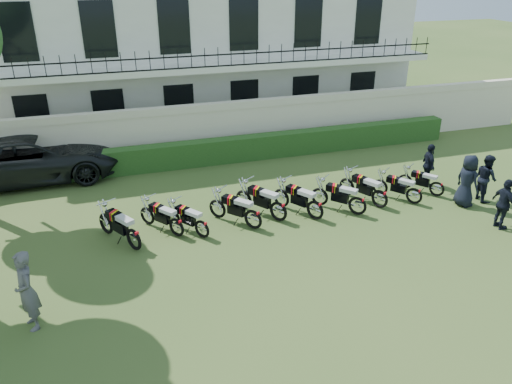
{
  "coord_description": "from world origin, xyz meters",
  "views": [
    {
      "loc": [
        -4.81,
        -11.56,
        7.58
      ],
      "look_at": [
        -0.51,
        1.96,
        0.98
      ],
      "focal_mm": 35.0,
      "sensor_mm": 36.0,
      "label": 1
    }
  ],
  "objects_px": {
    "motorcycle_3": "(253,215)",
    "motorcycle_5": "(315,206)",
    "motorcycle_0": "(133,234)",
    "officer_3": "(467,181)",
    "motorcycle_4": "(279,207)",
    "suv": "(33,158)",
    "inspector": "(27,291)",
    "officer_4": "(486,178)",
    "officer_5": "(429,165)",
    "motorcycle_6": "(358,202)",
    "motorcycle_8": "(415,192)",
    "motorcycle_7": "(380,195)",
    "officer_2": "(504,204)",
    "motorcycle_1": "(176,223)",
    "motorcycle_2": "(202,225)",
    "motorcycle_9": "(437,186)"
  },
  "relations": [
    {
      "from": "officer_4",
      "to": "officer_5",
      "type": "relative_size",
      "value": 1.03
    },
    {
      "from": "motorcycle_9",
      "to": "suv",
      "type": "bearing_deg",
      "value": 119.76
    },
    {
      "from": "motorcycle_5",
      "to": "motorcycle_8",
      "type": "height_order",
      "value": "motorcycle_5"
    },
    {
      "from": "motorcycle_6",
      "to": "motorcycle_9",
      "type": "distance_m",
      "value": 3.37
    },
    {
      "from": "motorcycle_2",
      "to": "inspector",
      "type": "xyz_separation_m",
      "value": [
        -4.5,
        -2.73,
        0.52
      ]
    },
    {
      "from": "officer_3",
      "to": "suv",
      "type": "bearing_deg",
      "value": 57.34
    },
    {
      "from": "motorcycle_0",
      "to": "officer_3",
      "type": "relative_size",
      "value": 1.02
    },
    {
      "from": "motorcycle_3",
      "to": "officer_2",
      "type": "height_order",
      "value": "officer_2"
    },
    {
      "from": "motorcycle_6",
      "to": "officer_3",
      "type": "height_order",
      "value": "officer_3"
    },
    {
      "from": "motorcycle_8",
      "to": "officer_5",
      "type": "distance_m",
      "value": 1.88
    },
    {
      "from": "motorcycle_3",
      "to": "officer_5",
      "type": "xyz_separation_m",
      "value": [
        7.11,
        1.26,
        0.3
      ]
    },
    {
      "from": "motorcycle_6",
      "to": "officer_4",
      "type": "xyz_separation_m",
      "value": [
        4.73,
        -0.27,
        0.33
      ]
    },
    {
      "from": "motorcycle_1",
      "to": "motorcycle_6",
      "type": "bearing_deg",
      "value": -40.18
    },
    {
      "from": "motorcycle_0",
      "to": "motorcycle_3",
      "type": "xyz_separation_m",
      "value": [
        3.61,
        0.15,
        -0.02
      ]
    },
    {
      "from": "motorcycle_2",
      "to": "motorcycle_0",
      "type": "bearing_deg",
      "value": 147.54
    },
    {
      "from": "motorcycle_8",
      "to": "officer_4",
      "type": "height_order",
      "value": "officer_4"
    },
    {
      "from": "motorcycle_7",
      "to": "officer_3",
      "type": "relative_size",
      "value": 1.02
    },
    {
      "from": "motorcycle_1",
      "to": "officer_5",
      "type": "height_order",
      "value": "officer_5"
    },
    {
      "from": "motorcycle_6",
      "to": "suv",
      "type": "height_order",
      "value": "suv"
    },
    {
      "from": "motorcycle_1",
      "to": "officer_4",
      "type": "relative_size",
      "value": 0.94
    },
    {
      "from": "motorcycle_6",
      "to": "officer_5",
      "type": "bearing_deg",
      "value": -20.04
    },
    {
      "from": "motorcycle_3",
      "to": "motorcycle_5",
      "type": "bearing_deg",
      "value": -40.2
    },
    {
      "from": "motorcycle_2",
      "to": "officer_5",
      "type": "distance_m",
      "value": 8.84
    },
    {
      "from": "motorcycle_4",
      "to": "officer_4",
      "type": "relative_size",
      "value": 1.07
    },
    {
      "from": "officer_3",
      "to": "officer_4",
      "type": "relative_size",
      "value": 1.09
    },
    {
      "from": "motorcycle_3",
      "to": "motorcycle_5",
      "type": "distance_m",
      "value": 2.07
    },
    {
      "from": "motorcycle_7",
      "to": "officer_2",
      "type": "height_order",
      "value": "officer_2"
    },
    {
      "from": "motorcycle_6",
      "to": "inspector",
      "type": "xyz_separation_m",
      "value": [
        -9.63,
        -2.66,
        0.47
      ]
    },
    {
      "from": "motorcycle_0",
      "to": "officer_3",
      "type": "distance_m",
      "value": 10.96
    },
    {
      "from": "motorcycle_4",
      "to": "inspector",
      "type": "xyz_separation_m",
      "value": [
        -7.03,
        -3.04,
        0.44
      ]
    },
    {
      "from": "motorcycle_2",
      "to": "inspector",
      "type": "relative_size",
      "value": 0.78
    },
    {
      "from": "motorcycle_1",
      "to": "motorcycle_8",
      "type": "height_order",
      "value": "motorcycle_1"
    },
    {
      "from": "motorcycle_3",
      "to": "officer_3",
      "type": "xyz_separation_m",
      "value": [
        7.33,
        -0.55,
        0.4
      ]
    },
    {
      "from": "officer_5",
      "to": "motorcycle_9",
      "type": "bearing_deg",
      "value": 179.91
    },
    {
      "from": "motorcycle_5",
      "to": "motorcycle_6",
      "type": "height_order",
      "value": "motorcycle_5"
    },
    {
      "from": "motorcycle_1",
      "to": "motorcycle_7",
      "type": "bearing_deg",
      "value": -37.61
    },
    {
      "from": "motorcycle_6",
      "to": "motorcycle_2",
      "type": "bearing_deg",
      "value": 138.07
    },
    {
      "from": "motorcycle_0",
      "to": "officer_5",
      "type": "distance_m",
      "value": 10.82
    },
    {
      "from": "motorcycle_1",
      "to": "officer_3",
      "type": "xyz_separation_m",
      "value": [
        9.65,
        -0.81,
        0.44
      ]
    },
    {
      "from": "motorcycle_4",
      "to": "inspector",
      "type": "bearing_deg",
      "value": 169.0
    },
    {
      "from": "officer_2",
      "to": "officer_4",
      "type": "relative_size",
      "value": 0.99
    },
    {
      "from": "motorcycle_4",
      "to": "suv",
      "type": "relative_size",
      "value": 0.28
    },
    {
      "from": "motorcycle_5",
      "to": "suv",
      "type": "height_order",
      "value": "suv"
    },
    {
      "from": "motorcycle_9",
      "to": "officer_5",
      "type": "height_order",
      "value": "officer_5"
    },
    {
      "from": "motorcycle_3",
      "to": "motorcycle_6",
      "type": "xyz_separation_m",
      "value": [
        3.51,
        -0.13,
        -0.01
      ]
    },
    {
      "from": "motorcycle_8",
      "to": "motorcycle_9",
      "type": "height_order",
      "value": "motorcycle_8"
    },
    {
      "from": "motorcycle_4",
      "to": "motorcycle_6",
      "type": "bearing_deg",
      "value": -42.55
    },
    {
      "from": "motorcycle_0",
      "to": "suv",
      "type": "distance_m",
      "value": 7.11
    },
    {
      "from": "motorcycle_1",
      "to": "motorcycle_2",
      "type": "xyz_separation_m",
      "value": [
        0.71,
        -0.32,
        -0.02
      ]
    },
    {
      "from": "motorcycle_8",
      "to": "officer_4",
      "type": "relative_size",
      "value": 0.92
    }
  ]
}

